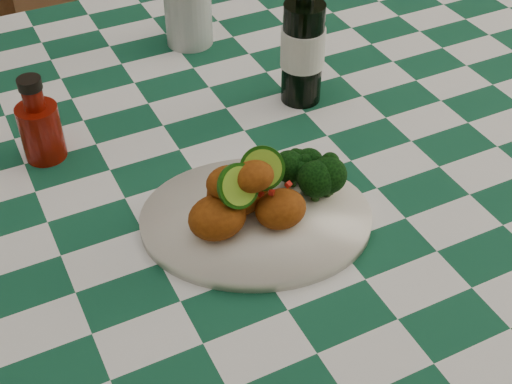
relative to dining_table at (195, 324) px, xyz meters
name	(u,v)px	position (x,y,z in m)	size (l,w,h in m)	color
dining_table	(195,324)	(0.00, 0.00, 0.00)	(1.66, 1.06, 0.79)	#124B31
plate	(256,220)	(0.03, -0.19, 0.40)	(0.29, 0.23, 0.02)	white
fried_chicken_pile	(251,190)	(0.02, -0.19, 0.45)	(0.13, 0.10, 0.09)	#8C400D
broccoli_side	(311,173)	(0.11, -0.17, 0.44)	(0.07, 0.07, 0.06)	black
ketchup_bottle	(38,119)	(-0.17, 0.07, 0.46)	(0.06, 0.06, 0.13)	#6A0E05
mason_jar	(188,11)	(0.13, 0.28, 0.45)	(0.09, 0.09, 0.12)	#B2BCBA
beer_bottle	(303,32)	(0.22, 0.04, 0.51)	(0.07, 0.07, 0.23)	black
wooden_chair_right	(179,77)	(0.26, 0.72, 0.04)	(0.39, 0.41, 0.86)	#472814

